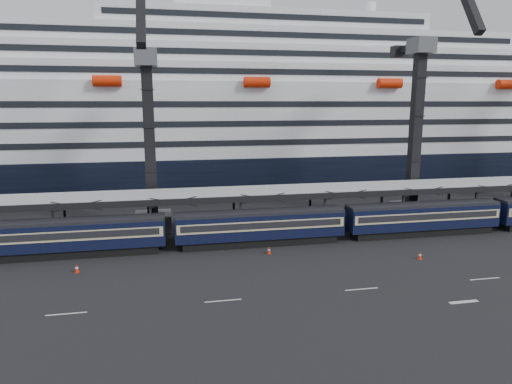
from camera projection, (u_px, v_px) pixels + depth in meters
ground at (364, 271)px, 43.45m from camera, size 260.00×260.00×0.00m
lane_markings at (476, 286)px, 39.97m from camera, size 111.00×4.27×0.02m
train at (289, 224)px, 51.76m from camera, size 133.05×3.00×4.05m
canopy at (318, 190)px, 55.90m from camera, size 130.00×6.25×5.53m
cruise_ship at (257, 121)px, 85.10m from camera, size 214.09×28.84×34.00m
crane_dark_near at (149, 135)px, 55.21m from camera, size 4.50×17.75×35.08m
crane_dark_mid at (418, 121)px, 60.64m from camera, size 4.50×18.24×39.64m
traffic_cone_c at (77, 268)px, 43.00m from camera, size 0.42×0.42×0.85m
traffic_cone_d at (269, 250)px, 48.33m from camera, size 0.39×0.39×0.77m
traffic_cone_e at (420, 255)px, 46.70m from camera, size 0.40×0.40×0.79m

